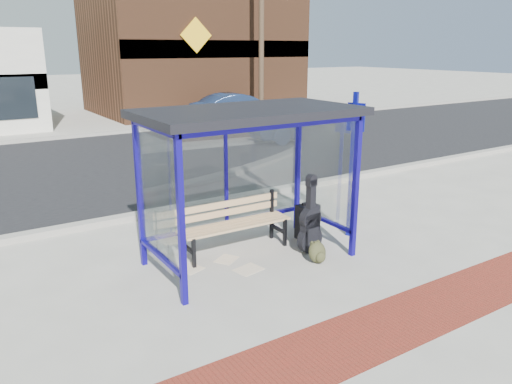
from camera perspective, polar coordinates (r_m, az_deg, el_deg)
ground at (r=8.10m, az=-0.66°, el=-7.72°), size 120.00×120.00×0.00m
brick_paver_strip at (r=6.30m, az=12.50°, el=-15.61°), size 60.00×1.00×0.01m
curb_near at (r=10.49m, az=-9.11°, el=-1.90°), size 60.00×0.25×0.12m
street_asphalt at (r=15.16m, az=-16.95°, el=3.01°), size 60.00×10.00×0.00m
curb_far at (r=20.03m, az=-21.09°, el=5.88°), size 60.00×0.25×0.12m
far_sidewalk at (r=21.88m, az=-22.15°, el=6.41°), size 60.00×4.00×0.01m
bus_shelter at (r=7.56m, az=-1.00°, el=6.97°), size 3.30×1.80×2.42m
storefront_brown at (r=27.49m, az=-7.29°, el=15.93°), size 10.00×7.08×6.40m
tree_right at (r=32.77m, az=-2.72°, el=20.00°), size 3.60×3.60×7.03m
utility_pole_east at (r=23.55m, az=0.62°, el=18.23°), size 1.60×0.24×8.00m
bench at (r=8.26m, az=-2.60°, el=-3.41°), size 1.92×0.50×0.90m
guitar_bag at (r=8.25m, az=6.20°, el=-3.90°), size 0.47×0.17×1.26m
suitcase at (r=8.89m, az=5.91°, el=-3.39°), size 0.39×0.26×0.68m
backpack at (r=7.98m, az=7.06°, el=-6.91°), size 0.32×0.29×0.35m
sign_post at (r=8.85m, az=11.01°, el=3.91°), size 0.17×0.30×2.57m
newspaper_a at (r=7.86m, az=-7.72°, el=-8.60°), size 0.44×0.50×0.01m
newspaper_b at (r=7.74m, az=-0.87°, el=-8.85°), size 0.46×0.40×0.01m
newspaper_c at (r=8.10m, az=-3.39°, el=-7.70°), size 0.46×0.44×0.01m
parked_car at (r=22.17m, az=-1.99°, el=9.48°), size 4.20×1.60×1.37m
fire_hydrant at (r=24.75m, az=1.75°, el=9.45°), size 0.31×0.20×0.68m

